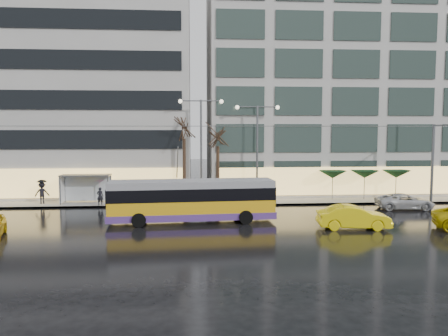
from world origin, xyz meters
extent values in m
plane|color=black|center=(0.00, 0.00, 0.00)|extent=(140.00, 140.00, 0.00)
cube|color=gray|center=(2.00, 14.00, 0.07)|extent=(80.00, 10.00, 0.15)
cube|color=slate|center=(2.00, 9.05, 0.07)|extent=(80.00, 0.10, 0.15)
cube|color=#A6A49F|center=(-16.00, 19.00, 11.15)|extent=(34.00, 14.00, 22.00)
cube|color=#A6A49F|center=(19.00, 19.00, 12.65)|extent=(32.00, 14.00, 25.00)
cube|color=gold|center=(1.17, 2.72, 1.01)|extent=(11.64, 3.14, 1.44)
cube|color=#563483|center=(1.17, 2.72, 0.53)|extent=(11.68, 3.18, 0.48)
cube|color=black|center=(1.17, 2.72, 2.06)|extent=(11.66, 3.16, 0.86)
cube|color=gray|center=(1.17, 2.72, 2.73)|extent=(11.64, 3.14, 0.48)
cube|color=black|center=(6.93, 3.09, 1.92)|extent=(0.20, 2.20, 1.25)
cube|color=black|center=(-4.60, 2.34, 1.92)|extent=(0.20, 2.20, 1.25)
cylinder|color=black|center=(4.72, 4.15, 0.48)|extent=(0.98, 0.40, 0.96)
cylinder|color=black|center=(4.88, 1.76, 0.48)|extent=(0.98, 0.40, 0.96)
cylinder|color=black|center=(-2.55, 3.68, 0.48)|extent=(0.98, 0.40, 0.96)
cylinder|color=black|center=(-2.39, 1.29, 0.48)|extent=(0.98, 0.40, 0.96)
cylinder|color=#595B60|center=(0.15, 3.57, 4.12)|extent=(0.29, 3.56, 2.52)
cylinder|color=#595B60|center=(0.12, 4.04, 4.12)|extent=(0.29, 3.56, 2.52)
cylinder|color=#595B60|center=(22.00, 8.50, 3.50)|extent=(0.24, 0.24, 7.00)
cylinder|color=#595B60|center=(1.00, 5.75, 6.80)|extent=(42.00, 0.04, 0.04)
cylinder|color=#595B60|center=(1.00, 6.25, 6.80)|extent=(42.00, 0.04, 0.04)
cube|color=#595B60|center=(-8.00, 10.50, 2.60)|extent=(4.20, 1.60, 0.12)
cube|color=silver|center=(-8.00, 11.20, 1.35)|extent=(4.00, 0.05, 2.20)
cube|color=white|center=(-10.05, 10.50, 1.35)|extent=(0.10, 1.40, 2.20)
cylinder|color=#595B60|center=(-10.00, 9.80, 1.35)|extent=(0.10, 0.10, 2.40)
cylinder|color=#595B60|center=(-10.00, 11.20, 1.35)|extent=(0.10, 0.10, 2.40)
cylinder|color=#595B60|center=(-6.00, 9.80, 1.35)|extent=(0.10, 0.10, 2.40)
cylinder|color=#595B60|center=(-6.00, 11.20, 1.35)|extent=(0.10, 0.10, 2.40)
cylinder|color=#595B60|center=(2.00, 10.80, 4.65)|extent=(0.18, 0.18, 9.00)
cylinder|color=#595B60|center=(1.10, 10.80, 9.05)|extent=(1.80, 0.10, 0.10)
cylinder|color=#595B60|center=(2.90, 10.80, 9.05)|extent=(1.80, 0.10, 0.10)
sphere|color=#FFF2CC|center=(0.20, 10.80, 9.00)|extent=(0.36, 0.36, 0.36)
sphere|color=#FFF2CC|center=(3.80, 10.80, 9.00)|extent=(0.36, 0.36, 0.36)
cylinder|color=#595B60|center=(7.00, 10.80, 4.40)|extent=(0.18, 0.18, 8.50)
cylinder|color=#595B60|center=(6.10, 10.80, 8.55)|extent=(1.80, 0.10, 0.10)
cylinder|color=#595B60|center=(7.90, 10.80, 8.55)|extent=(1.80, 0.10, 0.10)
sphere|color=#FFF2CC|center=(5.20, 10.80, 8.50)|extent=(0.36, 0.36, 0.36)
sphere|color=#FFF2CC|center=(8.80, 10.80, 8.50)|extent=(0.36, 0.36, 0.36)
cylinder|color=black|center=(0.50, 11.00, 2.95)|extent=(0.28, 0.28, 5.60)
cylinder|color=black|center=(3.50, 11.20, 2.60)|extent=(0.28, 0.28, 4.90)
cylinder|color=#595B60|center=(14.00, 11.00, 1.25)|extent=(0.06, 0.06, 2.20)
cone|color=black|center=(14.00, 11.00, 2.45)|extent=(2.50, 2.50, 0.70)
cylinder|color=#595B60|center=(17.00, 11.00, 1.25)|extent=(0.06, 0.06, 2.20)
cone|color=black|center=(17.00, 11.00, 2.45)|extent=(2.50, 2.50, 0.70)
cylinder|color=#595B60|center=(20.00, 11.00, 1.25)|extent=(0.06, 0.06, 2.20)
cone|color=black|center=(20.00, 11.00, 2.45)|extent=(2.50, 2.50, 0.70)
imported|color=yellow|center=(11.78, -0.15, 0.77)|extent=(4.84, 2.10, 1.55)
imported|color=silver|center=(18.65, 6.53, 0.64)|extent=(4.80, 2.54, 1.28)
imported|color=black|center=(-6.59, 9.40, 0.92)|extent=(0.59, 0.41, 1.54)
imported|color=#D64796|center=(-6.59, 9.40, 1.90)|extent=(1.04, 1.05, 0.88)
imported|color=black|center=(-4.80, 11.08, 0.95)|extent=(0.94, 0.84, 1.59)
imported|color=black|center=(-11.78, 10.66, 1.08)|extent=(1.30, 0.89, 1.86)
imported|color=black|center=(-11.78, 10.66, 1.90)|extent=(0.95, 0.95, 0.72)
camera|label=1|loc=(1.20, -27.79, 6.50)|focal=35.00mm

